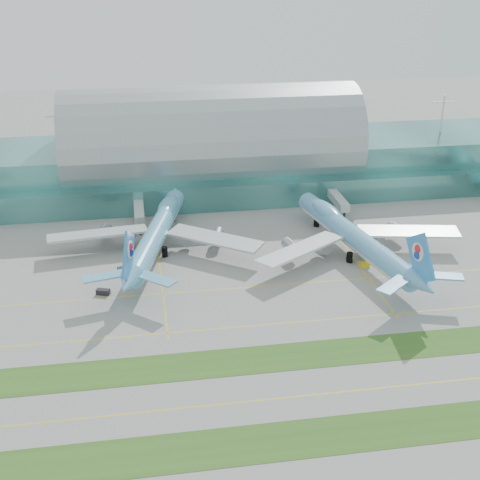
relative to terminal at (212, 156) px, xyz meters
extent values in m
plane|color=gray|center=(-0.01, -128.79, -14.23)|extent=(700.00, 700.00, 0.00)
cube|color=#3D7A75|center=(-0.01, 1.21, -4.23)|extent=(340.00, 42.00, 20.00)
cube|color=#3D7A75|center=(-0.01, -22.79, -9.23)|extent=(340.00, 8.00, 10.00)
ellipsoid|color=#9EA5A8|center=(-0.01, 1.21, 5.77)|extent=(340.00, 46.20, 16.17)
cylinder|color=white|center=(-0.01, 1.21, 13.77)|extent=(0.80, 0.80, 16.00)
cube|color=#B2B7B7|center=(-31.01, -33.79, -8.73)|extent=(3.50, 22.00, 3.00)
cylinder|color=black|center=(-31.01, -43.79, -12.23)|extent=(1.00, 1.00, 4.00)
cube|color=#B2B7B7|center=(43.99, -33.79, -8.73)|extent=(3.50, 22.00, 3.00)
cylinder|color=black|center=(43.99, -43.79, -12.23)|extent=(1.00, 1.00, 4.00)
cube|color=#2D591E|center=(-0.01, -156.79, -14.19)|extent=(420.00, 12.00, 0.08)
cube|color=#2D591E|center=(-0.01, -126.79, -14.19)|extent=(420.00, 12.00, 0.08)
cube|color=yellow|center=(-0.01, -142.79, -14.22)|extent=(420.00, 0.35, 0.01)
cube|color=yellow|center=(-0.01, -110.79, -14.22)|extent=(420.00, 0.35, 0.01)
cube|color=yellow|center=(-0.01, -88.79, -14.22)|extent=(420.00, 0.35, 0.01)
cylinder|color=#61ACD5|center=(-25.53, -57.92, -7.55)|extent=(23.88, 67.35, 6.79)
ellipsoid|color=#61ACD5|center=(-20.68, -39.55, -5.68)|extent=(11.50, 21.59, 4.84)
cone|color=#61ACD5|center=(-16.20, -22.58, -7.55)|extent=(7.96, 7.02, 6.79)
cone|color=#61ACD5|center=(-35.30, -94.96, -6.24)|extent=(8.75, 11.17, 6.45)
cube|color=#BAC0C1|center=(-45.14, -55.01, -7.99)|extent=(33.61, 12.30, 1.34)
cylinder|color=gray|center=(-38.87, -50.55, -10.29)|extent=(5.13, 6.77, 3.72)
cube|color=#BAC0C1|center=(-7.04, -65.07, -7.99)|extent=(31.23, 26.26, 1.34)
cylinder|color=gray|center=(-10.29, -58.10, -10.29)|extent=(5.13, 6.77, 3.72)
cube|color=#2A75BB|center=(-34.75, -92.85, 0.66)|extent=(4.31, 14.08, 15.78)
cylinder|color=white|center=(-34.47, -91.79, 2.30)|extent=(2.29, 5.33, 5.25)
cylinder|color=black|center=(-18.95, -32.99, -12.59)|extent=(1.97, 1.97, 3.28)
cylinder|color=black|center=(-29.82, -61.32, -12.59)|extent=(1.97, 1.97, 3.28)
cylinder|color=black|center=(-23.47, -62.99, -12.59)|extent=(1.97, 1.97, 3.28)
cylinder|color=#5B9DC8|center=(37.94, -71.80, -7.45)|extent=(20.33, 68.89, 6.89)
ellipsoid|color=#5B9DC8|center=(34.14, -52.89, -5.56)|extent=(10.54, 21.82, 4.91)
cone|color=#5B9DC8|center=(30.63, -35.42, -7.45)|extent=(7.85, 6.80, 6.89)
cone|color=#5B9DC8|center=(45.61, -109.92, -6.12)|extent=(8.39, 11.09, 6.54)
cube|color=white|center=(18.78, -77.92, -7.89)|extent=(32.44, 25.32, 1.36)
cylinder|color=#979BA0|center=(22.50, -71.05, -10.23)|extent=(4.91, 6.73, 3.78)
cube|color=white|center=(57.99, -70.04, -7.89)|extent=(34.30, 14.37, 1.36)
cylinder|color=#979BA0|center=(51.90, -65.14, -10.23)|extent=(4.91, 6.73, 3.78)
cube|color=#2F88D5|center=(45.17, -107.74, 0.88)|extent=(3.53, 14.45, 16.02)
cylinder|color=silver|center=(44.95, -106.65, 2.55)|extent=(2.03, 5.43, 5.33)
cylinder|color=black|center=(32.79, -46.14, -12.56)|extent=(2.00, 2.00, 3.33)
cylinder|color=black|center=(35.55, -76.81, -12.56)|extent=(2.00, 2.00, 3.33)
cylinder|color=black|center=(42.09, -75.50, -12.56)|extent=(2.00, 2.00, 3.33)
cube|color=black|center=(-42.99, -86.24, -13.42)|extent=(4.37, 3.00, 1.61)
cube|color=black|center=(-37.12, -72.23, -13.43)|extent=(3.77, 2.67, 1.59)
cube|color=yellow|center=(39.40, -80.85, -13.50)|extent=(3.14, 1.93, 1.46)
cube|color=black|center=(57.12, -87.72, -13.50)|extent=(3.82, 2.44, 1.46)
camera|label=1|loc=(-30.78, -264.00, 81.11)|focal=50.00mm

